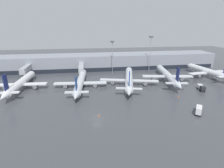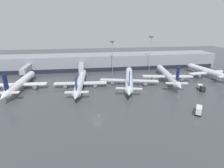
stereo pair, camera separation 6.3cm
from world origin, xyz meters
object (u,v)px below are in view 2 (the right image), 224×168
at_px(parked_jet_5, 129,79).
at_px(service_truck_2, 201,87).
at_px(traffic_cone_0, 138,79).
at_px(traffic_cone_1, 99,115).
at_px(parked_jet_0, 80,82).
at_px(parked_jet_4, 21,83).
at_px(parked_jet_3, 208,72).
at_px(parked_jet_1, 167,75).
at_px(service_truck_0, 199,110).
at_px(apron_light_mast_2, 151,44).
at_px(apron_light_mast_0, 112,48).
at_px(traffic_cone_2, 178,96).

xyz_separation_m(parked_jet_5, service_truck_2, (29.10, -11.42, -1.46)).
xyz_separation_m(traffic_cone_0, traffic_cone_1, (-22.87, -34.77, 0.02)).
distance_m(parked_jet_0, parked_jet_4, 25.62).
xyz_separation_m(parked_jet_3, parked_jet_4, (-91.99, -4.20, -0.42)).
xyz_separation_m(parked_jet_0, traffic_cone_0, (28.97, 7.50, -2.24)).
distance_m(parked_jet_1, service_truck_0, 32.88).
height_order(parked_jet_5, apron_light_mast_2, apron_light_mast_2).
relative_size(parked_jet_5, apron_light_mast_2, 1.91).
relative_size(parked_jet_0, traffic_cone_0, 66.07).
height_order(parked_jet_1, service_truck_2, parked_jet_1).
xyz_separation_m(parked_jet_3, apron_light_mast_0, (-48.83, 14.82, 11.28)).
xyz_separation_m(parked_jet_4, apron_light_mast_2, (65.64, 20.64, 13.18)).
distance_m(parked_jet_0, parked_jet_1, 42.19).
relative_size(service_truck_2, traffic_cone_1, 8.77).
bearing_deg(parked_jet_4, apron_light_mast_2, -69.85).
xyz_separation_m(traffic_cone_1, apron_light_mast_2, (33.96, 49.13, 15.69)).
bearing_deg(traffic_cone_2, traffic_cone_1, -162.42).
bearing_deg(parked_jet_4, service_truck_2, -96.74).
height_order(parked_jet_4, apron_light_mast_0, apron_light_mast_0).
bearing_deg(service_truck_0, traffic_cone_2, -145.91).
relative_size(parked_jet_3, parked_jet_4, 0.92).
distance_m(service_truck_2, apron_light_mast_0, 48.27).
bearing_deg(parked_jet_3, parked_jet_1, 90.78).
xyz_separation_m(parked_jet_5, traffic_cone_0, (6.65, 7.67, -2.57)).
height_order(parked_jet_4, parked_jet_5, parked_jet_4).
bearing_deg(apron_light_mast_2, traffic_cone_0, -127.67).
distance_m(parked_jet_5, traffic_cone_1, 31.69).
bearing_deg(parked_jet_5, parked_jet_3, -68.95).
distance_m(parked_jet_5, service_truck_0, 34.10).
height_order(traffic_cone_1, apron_light_mast_0, apron_light_mast_0).
height_order(parked_jet_5, service_truck_2, parked_jet_5).
distance_m(apron_light_mast_0, apron_light_mast_2, 22.58).
bearing_deg(traffic_cone_1, service_truck_2, 19.09).
distance_m(parked_jet_0, parked_jet_5, 22.32).
xyz_separation_m(parked_jet_1, traffic_cone_1, (-36.05, -29.12, -2.99)).
bearing_deg(traffic_cone_1, apron_light_mast_0, 76.41).
distance_m(service_truck_2, traffic_cone_0, 29.48).
height_order(traffic_cone_0, traffic_cone_1, traffic_cone_1).
height_order(parked_jet_5, apron_light_mast_0, apron_light_mast_0).
bearing_deg(apron_light_mast_2, parked_jet_5, -128.85).
distance_m(traffic_cone_0, traffic_cone_1, 41.62).
relative_size(parked_jet_0, traffic_cone_2, 55.11).
bearing_deg(service_truck_0, parked_jet_1, -151.56).
relative_size(traffic_cone_0, apron_light_mast_0, 0.03).
bearing_deg(parked_jet_1, apron_light_mast_0, 62.37).
bearing_deg(parked_jet_1, service_truck_0, -178.88).
xyz_separation_m(service_truck_0, apron_light_mast_0, (-19.95, 50.90, 13.00)).
height_order(parked_jet_1, apron_light_mast_2, apron_light_mast_2).
bearing_deg(service_truck_2, parked_jet_1, -132.48).
xyz_separation_m(parked_jet_4, service_truck_2, (77.00, -12.80, -1.42)).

